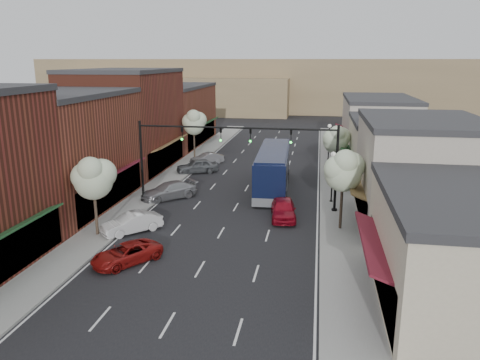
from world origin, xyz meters
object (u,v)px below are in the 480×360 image
at_px(signal_mast_left, 168,150).
at_px(lamp_post_far, 329,136).
at_px(tree_right_near, 344,170).
at_px(parked_car_b, 132,223).
at_px(parked_car_e, 207,159).
at_px(signal_mast_right, 306,155).
at_px(tree_left_far, 194,122).
at_px(tree_right_far, 336,139).
at_px(tree_left_near, 93,177).
at_px(lamp_post_near, 333,169).
at_px(coach_bus, 273,169).
at_px(parked_car_a, 126,254).
at_px(parked_car_c, 169,191).
at_px(parked_car_d, 197,166).
at_px(red_hatchback, 283,209).

relative_size(signal_mast_left, lamp_post_far, 1.85).
xyz_separation_m(tree_right_near, parked_car_b, (-14.55, -2.89, -3.75)).
bearing_deg(parked_car_e, signal_mast_right, -3.06).
height_order(lamp_post_far, parked_car_b, lamp_post_far).
relative_size(signal_mast_right, tree_left_far, 1.34).
relative_size(tree_left_far, parked_car_e, 1.56).
distance_m(signal_mast_right, tree_right_far, 12.27).
bearing_deg(tree_left_near, lamp_post_far, 60.22).
distance_m(lamp_post_near, coach_bus, 6.45).
xyz_separation_m(tree_right_far, tree_left_near, (-16.60, -20.00, 0.23)).
distance_m(parked_car_a, parked_car_c, 13.42).
bearing_deg(parked_car_b, signal_mast_left, 128.87).
height_order(signal_mast_left, parked_car_c, signal_mast_left).
bearing_deg(parked_car_c, parked_car_b, -43.71).
height_order(signal_mast_right, parked_car_d, signal_mast_right).
height_order(lamp_post_far, parked_car_a, lamp_post_far).
distance_m(tree_right_near, tree_left_far, 27.56).
xyz_separation_m(tree_left_near, parked_car_e, (2.05, 23.80, -3.58)).
distance_m(parked_car_b, parked_car_e, 22.69).
height_order(tree_left_near, tree_left_far, tree_left_far).
height_order(tree_left_near, parked_car_d, tree_left_near).
xyz_separation_m(signal_mast_left, red_hatchback, (9.71, -2.20, -3.85)).
bearing_deg(coach_bus, parked_car_a, -113.69).
height_order(coach_bus, parked_car_b, coach_bus).
bearing_deg(tree_left_far, tree_right_far, -19.87).
relative_size(tree_right_far, lamp_post_near, 1.22).
distance_m(tree_right_far, parked_car_c, 18.24).
distance_m(lamp_post_far, parked_car_e, 14.82).
bearing_deg(parked_car_e, tree_left_far, -176.93).
height_order(lamp_post_near, parked_car_d, lamp_post_near).
bearing_deg(signal_mast_left, tree_left_far, 98.35).
bearing_deg(parked_car_a, tree_left_far, 133.34).
bearing_deg(parked_car_d, tree_left_far, 170.31).
height_order(signal_mast_right, tree_left_near, signal_mast_right).
distance_m(tree_left_near, parked_car_c, 10.32).
bearing_deg(parked_car_c, signal_mast_left, -21.77).
relative_size(tree_left_far, lamp_post_near, 1.38).
height_order(tree_right_near, red_hatchback, tree_right_near).
bearing_deg(lamp_post_near, signal_mast_right, -131.05).
distance_m(signal_mast_right, tree_left_near, 16.05).
relative_size(tree_right_near, lamp_post_near, 1.34).
xyz_separation_m(red_hatchback, parked_car_e, (-10.29, 17.95, -0.13)).
distance_m(tree_right_near, coach_bus, 11.90).
relative_size(signal_mast_left, parked_car_e, 2.10).
height_order(signal_mast_left, tree_right_near, signal_mast_left).
bearing_deg(tree_right_far, tree_right_near, -90.00).
height_order(tree_right_near, parked_car_a, tree_right_near).
xyz_separation_m(signal_mast_left, parked_car_a, (1.09, -11.88, -4.03)).
bearing_deg(tree_left_far, parked_car_c, -82.91).
height_order(red_hatchback, parked_car_e, red_hatchback).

